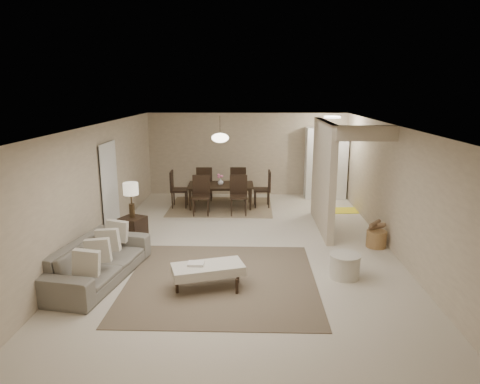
{
  "coord_description": "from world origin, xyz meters",
  "views": [
    {
      "loc": [
        0.17,
        -8.45,
        3.2
      ],
      "look_at": [
        -0.09,
        0.43,
        1.05
      ],
      "focal_mm": 32.0,
      "sensor_mm": 36.0,
      "label": 1
    }
  ],
  "objects_px": {
    "ottoman_bench": "(208,270)",
    "wicker_basket": "(376,239)",
    "pantry_cabinet": "(326,163)",
    "round_pouf": "(345,266)",
    "side_table": "(133,229)",
    "dining_table": "(221,196)",
    "sofa": "(99,261)"
  },
  "relations": [
    {
      "from": "side_table",
      "to": "wicker_basket",
      "type": "bearing_deg",
      "value": -3.0
    },
    {
      "from": "sofa",
      "to": "wicker_basket",
      "type": "height_order",
      "value": "sofa"
    },
    {
      "from": "ottoman_bench",
      "to": "side_table",
      "type": "xyz_separation_m",
      "value": [
        -1.86,
        2.27,
        -0.07
      ]
    },
    {
      "from": "sofa",
      "to": "dining_table",
      "type": "relative_size",
      "value": 1.3
    },
    {
      "from": "sofa",
      "to": "side_table",
      "type": "relative_size",
      "value": 4.54
    },
    {
      "from": "dining_table",
      "to": "wicker_basket",
      "type": "bearing_deg",
      "value": -43.32
    },
    {
      "from": "dining_table",
      "to": "pantry_cabinet",
      "type": "bearing_deg",
      "value": 18.47
    },
    {
      "from": "ottoman_bench",
      "to": "side_table",
      "type": "height_order",
      "value": "side_table"
    },
    {
      "from": "pantry_cabinet",
      "to": "sofa",
      "type": "distance_m",
      "value": 7.6
    },
    {
      "from": "dining_table",
      "to": "side_table",
      "type": "bearing_deg",
      "value": -124.5
    },
    {
      "from": "ottoman_bench",
      "to": "dining_table",
      "type": "bearing_deg",
      "value": 74.13
    },
    {
      "from": "ottoman_bench",
      "to": "round_pouf",
      "type": "bearing_deg",
      "value": -5.52
    },
    {
      "from": "wicker_basket",
      "to": "dining_table",
      "type": "bearing_deg",
      "value": 139.11
    },
    {
      "from": "pantry_cabinet",
      "to": "side_table",
      "type": "xyz_separation_m",
      "value": [
        -4.75,
        -3.88,
        -0.79
      ]
    },
    {
      "from": "sofa",
      "to": "wicker_basket",
      "type": "bearing_deg",
      "value": -62.13
    },
    {
      "from": "sofa",
      "to": "ottoman_bench",
      "type": "relative_size",
      "value": 1.85
    },
    {
      "from": "wicker_basket",
      "to": "dining_table",
      "type": "relative_size",
      "value": 0.23
    },
    {
      "from": "pantry_cabinet",
      "to": "ottoman_bench",
      "type": "height_order",
      "value": "pantry_cabinet"
    },
    {
      "from": "pantry_cabinet",
      "to": "round_pouf",
      "type": "relative_size",
      "value": 3.93
    },
    {
      "from": "wicker_basket",
      "to": "pantry_cabinet",
      "type": "bearing_deg",
      "value": 95.51
    },
    {
      "from": "pantry_cabinet",
      "to": "round_pouf",
      "type": "xyz_separation_m",
      "value": [
        -0.56,
        -5.65,
        -0.84
      ]
    },
    {
      "from": "ottoman_bench",
      "to": "wicker_basket",
      "type": "height_order",
      "value": "ottoman_bench"
    },
    {
      "from": "side_table",
      "to": "round_pouf",
      "type": "relative_size",
      "value": 0.96
    },
    {
      "from": "ottoman_bench",
      "to": "round_pouf",
      "type": "relative_size",
      "value": 2.36
    },
    {
      "from": "wicker_basket",
      "to": "dining_table",
      "type": "distance_m",
      "value": 4.56
    },
    {
      "from": "sofa",
      "to": "wicker_basket",
      "type": "distance_m",
      "value": 5.47
    },
    {
      "from": "ottoman_bench",
      "to": "wicker_basket",
      "type": "xyz_separation_m",
      "value": [
        3.29,
        2.0,
        -0.16
      ]
    },
    {
      "from": "side_table",
      "to": "dining_table",
      "type": "height_order",
      "value": "dining_table"
    },
    {
      "from": "sofa",
      "to": "round_pouf",
      "type": "bearing_deg",
      "value": -77.53
    },
    {
      "from": "pantry_cabinet",
      "to": "ottoman_bench",
      "type": "distance_m",
      "value": 6.84
    },
    {
      "from": "round_pouf",
      "to": "wicker_basket",
      "type": "xyz_separation_m",
      "value": [
        0.96,
        1.5,
        -0.03
      ]
    },
    {
      "from": "sofa",
      "to": "dining_table",
      "type": "height_order",
      "value": "sofa"
    }
  ]
}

